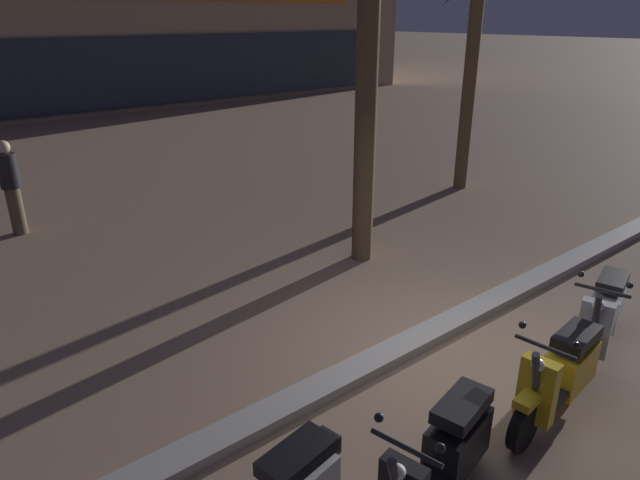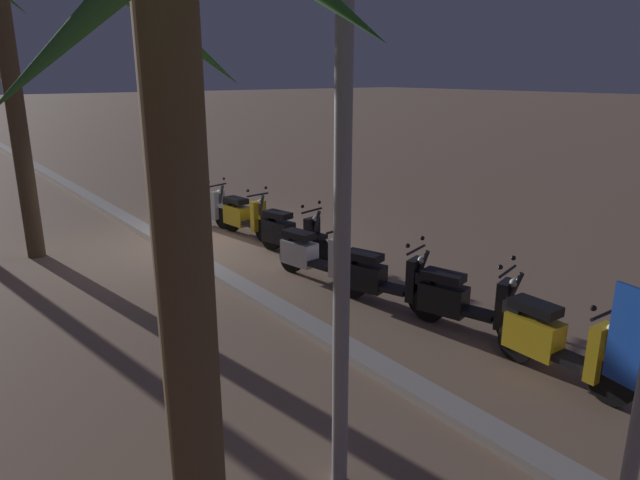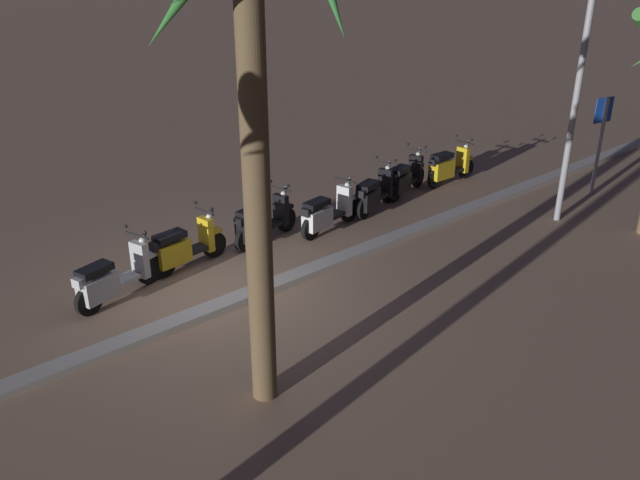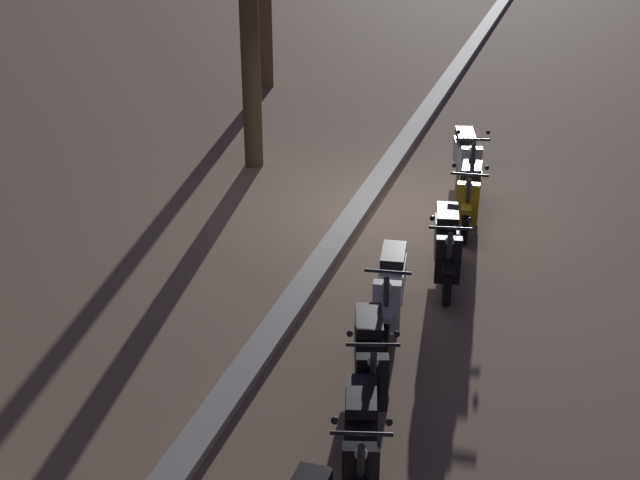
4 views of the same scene
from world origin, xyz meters
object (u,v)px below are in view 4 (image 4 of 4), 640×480
(scooter_white_tail_end, at_px, (391,288))
(scooter_yellow_mid_centre, at_px, (469,195))
(scooter_black_gap_after_mid, at_px, (361,441))
(scooter_black_second_in_line, at_px, (369,358))
(scooter_silver_lead_nearest, at_px, (466,158))
(scooter_black_far_back, at_px, (447,245))

(scooter_white_tail_end, xyz_separation_m, scooter_yellow_mid_centre, (3.22, -0.45, 0.00))
(scooter_white_tail_end, bearing_deg, scooter_black_gap_after_mid, -171.26)
(scooter_black_gap_after_mid, height_order, scooter_black_second_in_line, same)
(scooter_white_tail_end, distance_m, scooter_silver_lead_nearest, 4.79)
(scooter_black_second_in_line, bearing_deg, scooter_yellow_mid_centre, -3.40)
(scooter_black_second_in_line, xyz_separation_m, scooter_silver_lead_nearest, (6.40, 0.04, -0.00))
(scooter_black_gap_after_mid, relative_size, scooter_white_tail_end, 0.96)
(scooter_black_second_in_line, relative_size, scooter_silver_lead_nearest, 0.96)
(scooter_white_tail_end, relative_size, scooter_black_far_back, 1.02)
(scooter_yellow_mid_centre, height_order, scooter_silver_lead_nearest, same)
(scooter_black_second_in_line, bearing_deg, scooter_black_gap_after_mid, -168.05)
(scooter_black_second_in_line, height_order, scooter_white_tail_end, scooter_black_second_in_line)
(scooter_black_second_in_line, relative_size, scooter_black_far_back, 0.97)
(scooter_black_gap_after_mid, distance_m, scooter_silver_lead_nearest, 7.80)
(scooter_black_gap_after_mid, height_order, scooter_silver_lead_nearest, same)
(scooter_black_second_in_line, distance_m, scooter_yellow_mid_centre, 4.84)
(scooter_white_tail_end, bearing_deg, scooter_silver_lead_nearest, -1.58)
(scooter_black_far_back, relative_size, scooter_silver_lead_nearest, 1.00)
(scooter_black_second_in_line, relative_size, scooter_yellow_mid_centre, 1.01)
(scooter_white_tail_end, bearing_deg, scooter_black_second_in_line, -174.08)
(scooter_yellow_mid_centre, bearing_deg, scooter_white_tail_end, 171.97)
(scooter_black_gap_after_mid, relative_size, scooter_black_second_in_line, 1.01)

